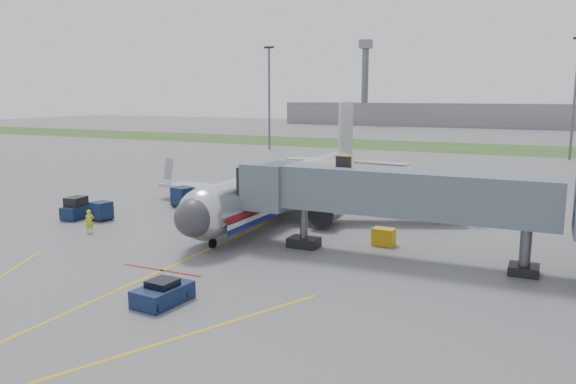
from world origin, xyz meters
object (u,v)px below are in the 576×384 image
at_px(pushback_tug, 163,293).
at_px(baggage_tug, 76,209).
at_px(ramp_worker, 90,221).
at_px(belt_loader, 267,206).
at_px(airliner, 289,186).

height_order(pushback_tug, baggage_tug, baggage_tug).
bearing_deg(pushback_tug, ramp_worker, 146.15).
bearing_deg(belt_loader, airliner, -7.12).
height_order(airliner, belt_loader, airliner).
xyz_separation_m(baggage_tug, ramp_worker, (5.01, -3.50, 0.07)).
xyz_separation_m(pushback_tug, baggage_tug, (-20.09, 13.61, 0.33)).
bearing_deg(airliner, baggage_tug, -148.15).
height_order(baggage_tug, belt_loader, baggage_tug).
bearing_deg(baggage_tug, belt_loader, 37.03).
bearing_deg(belt_loader, pushback_tug, -75.74).
xyz_separation_m(airliner, ramp_worker, (-11.44, -13.72, -1.70)).
height_order(airliner, pushback_tug, airliner).
relative_size(belt_loader, ramp_worker, 2.12).
distance_m(airliner, pushback_tug, 24.20).
xyz_separation_m(belt_loader, ramp_worker, (-8.95, -14.03, 0.47)).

